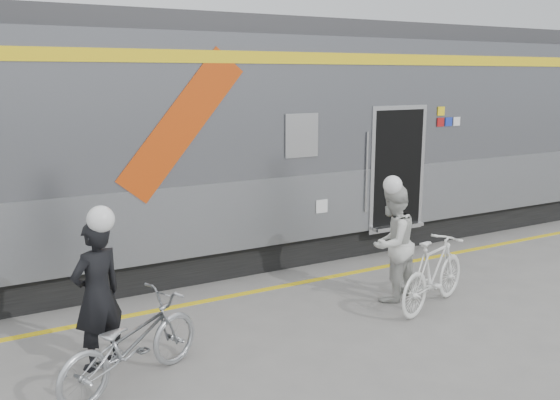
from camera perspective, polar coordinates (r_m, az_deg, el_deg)
ground at (r=7.43m, az=6.89°, el=-13.60°), size 90.00×90.00×0.00m
train at (r=10.74m, az=-2.95°, el=5.84°), size 24.00×3.17×4.10m
safety_strip at (r=9.12m, az=-1.07°, el=-8.54°), size 24.00×0.12×0.01m
man at (r=6.83m, az=-17.18°, el=-8.73°), size 0.72×0.61×1.68m
bicycle_left at (r=6.52m, az=-14.18°, el=-13.19°), size 1.87×1.27×0.93m
woman at (r=8.63m, az=10.72°, el=-4.12°), size 0.98×0.87×1.67m
bicycle_right at (r=8.53m, az=14.56°, el=-6.82°), size 1.75×1.02×1.01m
helmet_man at (r=6.56m, az=-17.71°, el=-0.62°), size 0.29×0.29×0.29m
helmet_woman at (r=8.42m, az=10.97°, el=2.24°), size 0.27×0.27×0.27m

